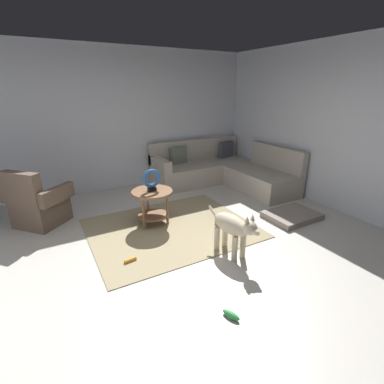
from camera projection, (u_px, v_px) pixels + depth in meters
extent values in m
cube|color=beige|center=(184.00, 257.00, 3.54)|extent=(6.00, 6.00, 0.10)
cube|color=silver|center=(113.00, 121.00, 5.46)|extent=(6.00, 0.12, 2.70)
cube|color=silver|center=(350.00, 129.00, 4.39)|extent=(0.12, 6.00, 2.70)
cube|color=tan|center=(171.00, 228.00, 4.16)|extent=(2.30, 1.90, 0.01)
cube|color=#B2A899|center=(203.00, 172.00, 6.21)|extent=(2.20, 0.85, 0.42)
cube|color=#B2A899|center=(195.00, 149.00, 6.34)|extent=(2.20, 0.14, 0.46)
cube|color=#B2A899|center=(261.00, 181.00, 5.59)|extent=(0.85, 1.40, 0.42)
cube|color=#B2A899|center=(277.00, 158.00, 5.60)|extent=(0.14, 1.40, 0.46)
cube|color=#B2A899|center=(160.00, 164.00, 5.63)|extent=(0.16, 0.85, 0.22)
cube|color=#4C4C56|center=(226.00, 150.00, 6.58)|extent=(0.40, 0.19, 0.39)
cube|color=slate|center=(178.00, 156.00, 6.01)|extent=(0.40, 0.23, 0.39)
cube|color=brown|center=(42.00, 211.00, 4.25)|extent=(0.85, 0.85, 0.40)
cube|color=brown|center=(21.00, 189.00, 3.87)|extent=(0.51, 0.54, 0.48)
cube|color=brown|center=(19.00, 189.00, 4.24)|extent=(0.51, 0.48, 0.22)
cube|color=brown|center=(57.00, 195.00, 4.04)|extent=(0.51, 0.48, 0.22)
cylinder|color=brown|center=(152.00, 192.00, 4.11)|extent=(0.60, 0.60, 0.04)
cylinder|color=brown|center=(153.00, 215.00, 4.24)|extent=(0.45, 0.45, 0.02)
cylinder|color=brown|center=(148.00, 204.00, 4.38)|extent=(0.04, 0.04, 0.50)
cylinder|color=brown|center=(144.00, 214.00, 4.03)|extent=(0.04, 0.04, 0.50)
cylinder|color=brown|center=(167.00, 209.00, 4.20)|extent=(0.04, 0.04, 0.50)
cube|color=black|center=(152.00, 189.00, 4.10)|extent=(0.12, 0.08, 0.05)
torus|color=#265999|center=(151.00, 178.00, 4.04)|extent=(0.28, 0.06, 0.28)
cube|color=gray|center=(292.00, 215.00, 4.47)|extent=(0.80, 0.60, 0.09)
cylinder|color=beige|center=(243.00, 245.00, 3.40)|extent=(0.07, 0.07, 0.32)
cylinder|color=beige|center=(235.00, 249.00, 3.32)|extent=(0.07, 0.07, 0.32)
cylinder|color=beige|center=(225.00, 235.00, 3.63)|extent=(0.07, 0.07, 0.32)
cylinder|color=beige|center=(217.00, 238.00, 3.55)|extent=(0.07, 0.07, 0.32)
ellipsoid|color=beige|center=(231.00, 224.00, 3.39)|extent=(0.29, 0.55, 0.24)
sphere|color=beige|center=(250.00, 228.00, 3.15)|extent=(0.17, 0.17, 0.17)
ellipsoid|color=beige|center=(255.00, 232.00, 3.10)|extent=(0.09, 0.13, 0.07)
cone|color=beige|center=(253.00, 217.00, 3.14)|extent=(0.06, 0.06, 0.07)
cone|color=beige|center=(247.00, 219.00, 3.09)|extent=(0.06, 0.06, 0.07)
cylinder|color=beige|center=(214.00, 213.00, 3.61)|extent=(0.06, 0.20, 0.16)
sphere|color=orange|center=(217.00, 222.00, 4.26)|extent=(0.08, 0.08, 0.08)
cylinder|color=orange|center=(130.00, 260.00, 3.34)|extent=(0.15, 0.07, 0.05)
ellipsoid|color=green|center=(231.00, 315.00, 2.53)|extent=(0.12, 0.19, 0.06)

